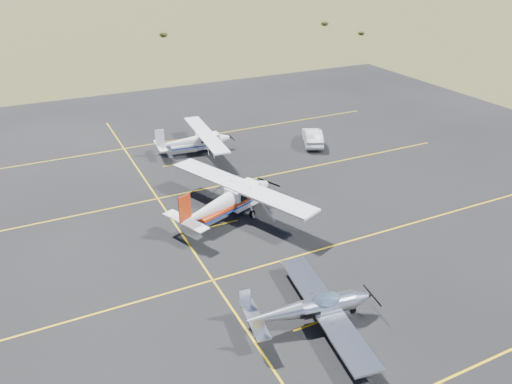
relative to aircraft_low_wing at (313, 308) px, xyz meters
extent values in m
plane|color=#383D1C|center=(2.84, 3.38, -0.93)|extent=(1600.00, 1600.00, 0.00)
cube|color=black|center=(2.84, 10.38, -0.93)|extent=(72.00, 72.00, 0.02)
cube|color=silver|center=(0.66, -0.09, -0.19)|extent=(2.67, 8.99, 0.12)
ellipsoid|color=#99BFD8|center=(0.66, -0.09, 0.28)|extent=(1.73, 1.15, 0.81)
cube|color=silver|center=(-2.96, 0.42, 0.09)|extent=(1.10, 3.03, 0.06)
cube|color=silver|center=(-3.26, -0.63, 0.53)|extent=(0.55, 0.14, 0.99)
cube|color=silver|center=(-2.95, 1.52, 0.53)|extent=(0.55, 0.14, 0.99)
cylinder|color=black|center=(2.22, -0.32, -0.75)|extent=(0.34, 0.14, 0.34)
cylinder|color=black|center=(0.29, -1.24, -0.72)|extent=(0.41, 0.16, 0.39)
cylinder|color=black|center=(0.63, 1.11, -0.72)|extent=(0.41, 0.16, 0.39)
cube|color=white|center=(1.78, 12.08, 0.24)|extent=(2.74, 2.10, 1.50)
cube|color=white|center=(1.57, 12.00, 1.02)|extent=(6.20, 11.94, 0.16)
cube|color=black|center=(1.78, 12.08, 0.55)|extent=(2.14, 1.89, 0.61)
cube|color=#BE330F|center=(0.44, 11.54, 0.13)|extent=(5.62, 3.29, 0.20)
cube|color=#BE330F|center=(-3.05, 10.12, 1.30)|extent=(0.90, 0.43, 1.77)
cube|color=white|center=(-3.05, 10.12, 0.41)|extent=(2.11, 3.60, 0.07)
cylinder|color=black|center=(3.11, 12.63, -0.72)|extent=(0.41, 0.25, 0.40)
cylinder|color=black|center=(1.91, 10.88, -0.68)|extent=(0.51, 0.32, 0.49)
cylinder|color=black|center=(1.03, 13.04, -0.68)|extent=(0.51, 0.32, 0.49)
cube|color=white|center=(3.60, 23.62, 0.03)|extent=(2.07, 1.20, 1.22)
cube|color=white|center=(3.42, 23.64, 0.67)|extent=(2.18, 10.04, 0.13)
cube|color=black|center=(3.60, 23.62, 0.29)|extent=(1.53, 1.19, 0.50)
cube|color=white|center=(2.42, 23.72, -0.06)|extent=(4.60, 1.41, 0.16)
cube|color=white|center=(-0.65, 23.96, 0.89)|extent=(0.77, 0.12, 1.45)
cube|color=white|center=(-0.65, 23.96, 0.17)|extent=(0.90, 2.94, 0.05)
cylinder|color=black|center=(4.77, 23.53, -0.76)|extent=(0.33, 0.12, 0.33)
cylinder|color=black|center=(3.25, 22.70, -0.72)|extent=(0.41, 0.15, 0.40)
cylinder|color=black|center=(3.40, 24.59, -0.72)|extent=(0.41, 0.15, 0.40)
imported|color=silver|center=(12.89, 20.83, -0.19)|extent=(3.26, 4.66, 1.46)
camera|label=1|loc=(-10.90, -16.02, 15.97)|focal=35.00mm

